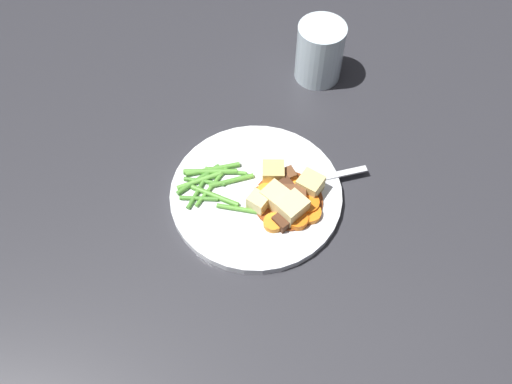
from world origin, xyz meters
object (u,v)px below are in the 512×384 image
meat_chunk_1 (284,220)px  water_glass (320,52)px  potato_chunk_1 (276,197)px  carrot_slice_2 (295,195)px  carrot_slice_5 (297,219)px  fork (307,181)px  potato_chunk_2 (273,173)px  potato_chunk_0 (310,185)px  meat_chunk_2 (293,201)px  carrot_slice_4 (307,203)px  carrot_slice_1 (309,213)px  dinner_plate (256,194)px  carrot_slice_3 (268,194)px  carrot_slice_0 (273,223)px  meat_chunk_0 (283,190)px  meat_chunk_3 (287,176)px  potato_chunk_4 (292,208)px  carrot_slice_6 (296,187)px  potato_chunk_3 (258,202)px

meat_chunk_1 → water_glass: bearing=96.2°
potato_chunk_1 → carrot_slice_2: bearing=38.4°
carrot_slice_5 → fork: size_ratio=0.20×
carrot_slice_5 → potato_chunk_2: size_ratio=0.98×
carrot_slice_5 → fork: carrot_slice_5 is taller
potato_chunk_0 → potato_chunk_1: bearing=-138.3°
meat_chunk_2 → fork: (0.01, 0.05, -0.01)m
carrot_slice_4 → meat_chunk_2: (-0.02, -0.01, 0.01)m
carrot_slice_1 → meat_chunk_1: 0.04m
dinner_plate → meat_chunk_2: 0.06m
carrot_slice_3 → carrot_slice_0: bearing=-62.7°
carrot_slice_5 → meat_chunk_0: bearing=130.8°
potato_chunk_1 → carrot_slice_1: bearing=-4.3°
carrot_slice_0 → meat_chunk_3: size_ratio=1.18×
dinner_plate → potato_chunk_0: potato_chunk_0 is taller
water_glass → carrot_slice_5: bearing=-80.5°
carrot_slice_0 → potato_chunk_2: 0.08m
carrot_slice_1 → water_glass: size_ratio=0.34×
carrot_slice_5 → water_glass: size_ratio=0.31×
carrot_slice_1 → fork: (-0.02, 0.05, -0.00)m
carrot_slice_5 → meat_chunk_0: size_ratio=1.05×
carrot_slice_3 → meat_chunk_3: size_ratio=1.40×
carrot_slice_4 → potato_chunk_4: size_ratio=0.91×
potato_chunk_2 → potato_chunk_1: bearing=-67.2°
carrot_slice_6 → carrot_slice_3: bearing=-142.8°
carrot_slice_0 → meat_chunk_0: size_ratio=0.95×
potato_chunk_3 → meat_chunk_3: potato_chunk_3 is taller
potato_chunk_3 → potato_chunk_1: bearing=34.2°
carrot_slice_0 → meat_chunk_2: 0.04m
carrot_slice_3 → potato_chunk_0: size_ratio=1.03×
carrot_slice_0 → meat_chunk_1: (0.01, 0.01, 0.00)m
potato_chunk_0 → meat_chunk_3: 0.04m
carrot_slice_1 → potato_chunk_0: potato_chunk_0 is taller
carrot_slice_6 → water_glass: size_ratio=0.25×
carrot_slice_2 → potato_chunk_3: (-0.05, -0.03, 0.01)m
carrot_slice_2 → potato_chunk_3: size_ratio=1.05×
potato_chunk_2 → carrot_slice_4: bearing=-25.6°
carrot_slice_4 → potato_chunk_4: 0.03m
dinner_plate → potato_chunk_1: size_ratio=7.03×
carrot_slice_2 → meat_chunk_2: size_ratio=0.84×
meat_chunk_0 → carrot_slice_4: bearing=-9.8°
potato_chunk_1 → meat_chunk_1: bearing=-54.2°
carrot_slice_0 → carrot_slice_4: bearing=51.8°
meat_chunk_0 → carrot_slice_6: bearing=47.4°
carrot_slice_1 → carrot_slice_6: same height
potato_chunk_3 → water_glass: water_glass is taller
carrot_slice_3 → water_glass: water_glass is taller
potato_chunk_2 → carrot_slice_6: bearing=-10.0°
carrot_slice_1 → carrot_slice_4: carrot_slice_4 is taller
meat_chunk_1 → meat_chunk_2: (0.00, 0.03, 0.00)m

